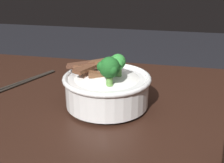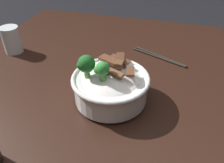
% 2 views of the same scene
% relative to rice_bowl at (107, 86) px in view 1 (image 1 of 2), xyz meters
% --- Properties ---
extents(rice_bowl, '(0.21, 0.21, 0.15)m').
position_rel_rice_bowl_xyz_m(rice_bowl, '(0.00, 0.00, 0.00)').
color(rice_bowl, white).
rests_on(rice_bowl, dining_table).
extents(chopsticks_pair, '(0.10, 0.20, 0.01)m').
position_rel_rice_bowl_xyz_m(chopsticks_pair, '(0.28, -0.11, -0.05)').
color(chopsticks_pair, '#28231E').
rests_on(chopsticks_pair, dining_table).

